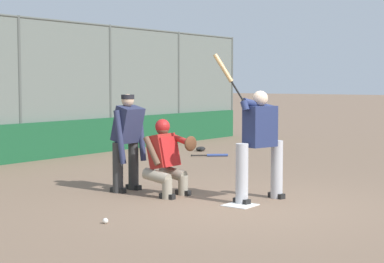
{
  "coord_description": "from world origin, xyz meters",
  "views": [
    {
      "loc": [
        8.01,
        5.01,
        1.84
      ],
      "look_at": [
        -0.15,
        -1.0,
        1.05
      ],
      "focal_mm": 60.0,
      "sensor_mm": 36.0,
      "label": 1
    }
  ],
  "objects_px": {
    "batter_at_plate": "(259,141)",
    "spare_bat_near_backstop": "(215,155)",
    "fielding_glove_on_dirt": "(201,149)",
    "baseball_loose": "(105,221)",
    "umpire_home": "(127,139)",
    "catcher_behind_plate": "(166,156)"
  },
  "relations": [
    {
      "from": "catcher_behind_plate",
      "to": "spare_bat_near_backstop",
      "type": "height_order",
      "value": "catcher_behind_plate"
    },
    {
      "from": "batter_at_plate",
      "to": "catcher_behind_plate",
      "type": "relative_size",
      "value": 1.82
    },
    {
      "from": "batter_at_plate",
      "to": "fielding_glove_on_dirt",
      "type": "bearing_deg",
      "value": -123.01
    },
    {
      "from": "catcher_behind_plate",
      "to": "fielding_glove_on_dirt",
      "type": "relative_size",
      "value": 3.8
    },
    {
      "from": "baseball_loose",
      "to": "batter_at_plate",
      "type": "bearing_deg",
      "value": 162.84
    },
    {
      "from": "catcher_behind_plate",
      "to": "spare_bat_near_backstop",
      "type": "distance_m",
      "value": 5.57
    },
    {
      "from": "umpire_home",
      "to": "baseball_loose",
      "type": "relative_size",
      "value": 22.09
    },
    {
      "from": "catcher_behind_plate",
      "to": "baseball_loose",
      "type": "xyz_separation_m",
      "value": [
        2.07,
        0.64,
        -0.61
      ]
    },
    {
      "from": "spare_bat_near_backstop",
      "to": "fielding_glove_on_dirt",
      "type": "relative_size",
      "value": 2.22
    },
    {
      "from": "batter_at_plate",
      "to": "umpire_home",
      "type": "relative_size",
      "value": 1.38
    },
    {
      "from": "catcher_behind_plate",
      "to": "umpire_home",
      "type": "xyz_separation_m",
      "value": [
        0.05,
        -0.79,
        0.23
      ]
    },
    {
      "from": "batter_at_plate",
      "to": "baseball_loose",
      "type": "relative_size",
      "value": 30.6
    },
    {
      "from": "umpire_home",
      "to": "spare_bat_near_backstop",
      "type": "height_order",
      "value": "umpire_home"
    },
    {
      "from": "umpire_home",
      "to": "baseball_loose",
      "type": "distance_m",
      "value": 2.61
    },
    {
      "from": "catcher_behind_plate",
      "to": "fielding_glove_on_dirt",
      "type": "height_order",
      "value": "catcher_behind_plate"
    },
    {
      "from": "batter_at_plate",
      "to": "spare_bat_near_backstop",
      "type": "bearing_deg",
      "value": -124.77
    },
    {
      "from": "catcher_behind_plate",
      "to": "umpire_home",
      "type": "distance_m",
      "value": 0.83
    },
    {
      "from": "batter_at_plate",
      "to": "baseball_loose",
      "type": "height_order",
      "value": "batter_at_plate"
    },
    {
      "from": "catcher_behind_plate",
      "to": "spare_bat_near_backstop",
      "type": "xyz_separation_m",
      "value": [
        -4.96,
        -2.45,
        -0.61
      ]
    },
    {
      "from": "umpire_home",
      "to": "fielding_glove_on_dirt",
      "type": "bearing_deg",
      "value": -154.79
    },
    {
      "from": "umpire_home",
      "to": "spare_bat_near_backstop",
      "type": "bearing_deg",
      "value": -160.97
    },
    {
      "from": "catcher_behind_plate",
      "to": "umpire_home",
      "type": "relative_size",
      "value": 0.76
    }
  ]
}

